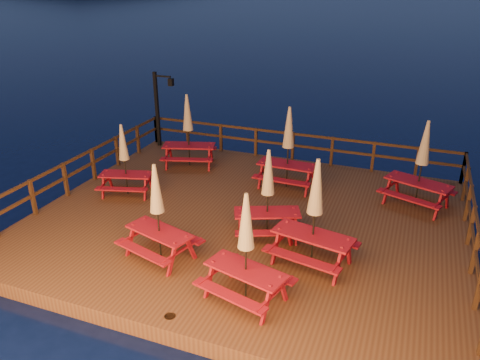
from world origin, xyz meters
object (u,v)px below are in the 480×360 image
at_px(lamp_post, 160,103).
at_px(picnic_table_1, 268,193).
at_px(picnic_table_0, 288,147).
at_px(picnic_table_2, 124,159).

height_order(lamp_post, picnic_table_1, lamp_post).
height_order(picnic_table_0, picnic_table_2, picnic_table_0).
relative_size(lamp_post, picnic_table_1, 1.22).
relative_size(picnic_table_0, picnic_table_1, 1.10).
xyz_separation_m(picnic_table_0, picnic_table_2, (-4.59, -2.37, -0.21)).
height_order(lamp_post, picnic_table_2, lamp_post).
distance_m(picnic_table_1, picnic_table_2, 5.07).
height_order(picnic_table_0, picnic_table_1, picnic_table_0).
relative_size(lamp_post, picnic_table_0, 1.11).
xyz_separation_m(lamp_post, picnic_table_0, (5.85, -2.08, -0.39)).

